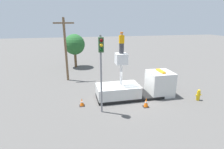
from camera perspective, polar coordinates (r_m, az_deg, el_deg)
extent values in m
plane|color=#565451|center=(16.17, 5.62, -7.37)|extent=(120.00, 120.00, 0.00)
cube|color=black|center=(16.12, 5.63, -6.98)|extent=(5.87, 2.22, 0.24)
cube|color=silver|center=(15.64, 1.93, -5.68)|extent=(3.73, 2.16, 1.25)
cube|color=silver|center=(16.84, 15.30, -2.80)|extent=(2.14, 2.16, 2.23)
cube|color=black|center=(17.22, 18.61, -1.09)|extent=(0.03, 1.83, 0.89)
cube|color=orange|center=(16.49, 15.62, 1.07)|extent=(0.36, 1.30, 0.14)
cylinder|color=silver|center=(15.14, 2.97, 0.12)|extent=(0.22, 0.22, 2.03)
cube|color=silver|center=(14.79, 3.05, 5.17)|extent=(0.95, 0.95, 0.90)
cube|color=#38383D|center=(14.63, 3.11, 8.50)|extent=(0.34, 0.26, 0.84)
cube|color=#F29E0C|center=(14.54, 3.16, 11.42)|extent=(0.40, 0.26, 0.66)
sphere|color=tan|center=(14.50, 3.18, 13.17)|extent=(0.23, 0.23, 0.23)
cylinder|color=orange|center=(14.49, 3.19, 13.51)|extent=(0.26, 0.26, 0.09)
cylinder|color=gray|center=(12.59, -3.57, -0.44)|extent=(0.14, 0.14, 5.81)
cube|color=#2D512D|center=(11.88, -3.62, 9.66)|extent=(0.34, 0.28, 1.00)
sphere|color=#490707|center=(11.67, -3.50, 11.05)|extent=(0.22, 0.22, 0.22)
sphere|color=gold|center=(11.70, -3.48, 9.54)|extent=(0.22, 0.22, 0.22)
sphere|color=#083710|center=(11.75, -3.45, 8.04)|extent=(0.22, 0.22, 0.22)
cylinder|color=gold|center=(17.14, 26.34, -6.27)|extent=(0.29, 0.29, 0.80)
sphere|color=gold|center=(16.97, 26.55, -4.80)|extent=(0.25, 0.25, 0.25)
cylinder|color=gold|center=(16.99, 25.83, -6.11)|extent=(0.12, 0.12, 0.12)
cylinder|color=gold|center=(17.24, 26.91, -5.93)|extent=(0.12, 0.12, 0.12)
cube|color=black|center=(14.79, -9.73, -9.97)|extent=(0.43, 0.43, 0.03)
cone|color=orange|center=(14.65, -9.80, -8.87)|extent=(0.36, 0.36, 0.66)
cylinder|color=white|center=(14.64, -9.81, -8.76)|extent=(0.19, 0.19, 0.09)
cube|color=black|center=(14.69, 10.98, -10.24)|extent=(0.45, 0.45, 0.03)
cone|color=orange|center=(14.53, 11.06, -8.93)|extent=(0.38, 0.38, 0.78)
cylinder|color=white|center=(14.51, 11.07, -8.79)|extent=(0.20, 0.20, 0.11)
cylinder|color=brown|center=(26.46, -11.83, 4.86)|extent=(0.36, 0.36, 2.34)
sphere|color=#235B28|center=(26.08, -12.13, 9.59)|extent=(2.95, 2.95, 2.95)
cylinder|color=brown|center=(20.34, -14.86, 7.68)|extent=(0.26, 0.26, 7.04)
cube|color=brown|center=(20.08, -15.53, 15.91)|extent=(2.20, 0.16, 0.16)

